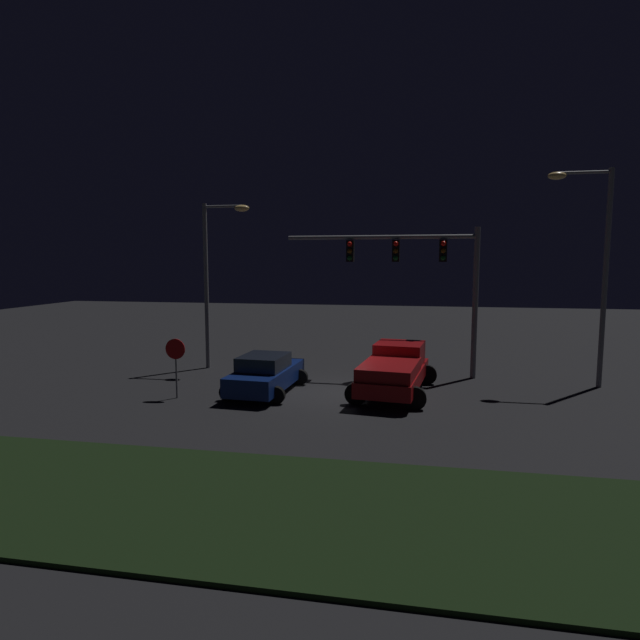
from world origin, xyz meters
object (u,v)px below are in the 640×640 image
Objects in this scene: car_sedan at (266,374)px; traffic_signal_gantry at (418,265)px; street_lamp_right at (594,253)px; stop_sign at (176,357)px; street_lamp_left at (215,265)px; pickup_truck at (395,367)px.

car_sedan is 8.14m from traffic_signal_gantry.
street_lamp_right is 16.67m from stop_sign.
street_lamp_right is (12.52, 3.30, 4.64)m from car_sedan.
traffic_signal_gantry is 10.81m from stop_sign.
traffic_signal_gantry reaches higher than stop_sign.
street_lamp_left is (-9.30, -0.01, -0.04)m from traffic_signal_gantry.
car_sedan is 3.42m from stop_sign.
stop_sign is at bearing 118.38° from car_sedan.
street_lamp_right is 3.88× the size of stop_sign.
pickup_truck reaches higher than car_sedan.
pickup_truck is at bearing -20.32° from street_lamp_left.
traffic_signal_gantry is 6.88m from street_lamp_right.
street_lamp_right is (16.12, -0.76, 0.52)m from street_lamp_left.
traffic_signal_gantry is 3.73× the size of stop_sign.
pickup_truck is at bearing -162.57° from street_lamp_right.
traffic_signal_gantry is at bearing 173.58° from street_lamp_right.
traffic_signal_gantry is 1.08× the size of street_lamp_left.
street_lamp_left is 6.39m from stop_sign.
pickup_truck is 2.51× the size of stop_sign.
pickup_truck is 5.08m from traffic_signal_gantry.
stop_sign is at bearing 113.31° from pickup_truck.
street_lamp_right is (6.82, -0.77, 0.48)m from traffic_signal_gantry.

